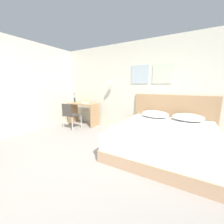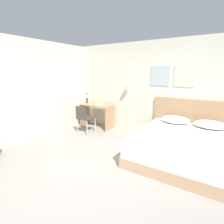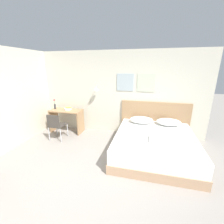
% 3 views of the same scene
% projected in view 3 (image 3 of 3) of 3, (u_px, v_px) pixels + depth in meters
% --- Properties ---
extents(ground_plane, '(24.00, 24.00, 0.00)m').
position_uv_depth(ground_plane, '(78.00, 196.00, 2.61)').
color(ground_plane, gray).
extents(wall_back, '(5.67, 0.31, 2.65)m').
position_uv_depth(wall_back, '(115.00, 93.00, 4.84)').
color(wall_back, beige).
rests_on(wall_back, ground_plane).
extents(bed, '(1.95, 2.09, 0.54)m').
position_uv_depth(bed, '(154.00, 145.00, 3.80)').
color(bed, tan).
rests_on(bed, ground_plane).
extents(headboard, '(2.07, 0.06, 1.14)m').
position_uv_depth(headboard, '(154.00, 120.00, 4.71)').
color(headboard, '#A87F56').
rests_on(headboard, ground_plane).
extents(pillow_left, '(0.69, 0.46, 0.18)m').
position_uv_depth(pillow_left, '(141.00, 120.00, 4.49)').
color(pillow_left, white).
rests_on(pillow_left, bed).
extents(pillow_right, '(0.69, 0.46, 0.18)m').
position_uv_depth(pillow_right, '(169.00, 122.00, 4.31)').
color(pillow_right, white).
rests_on(pillow_right, bed).
extents(folded_towel_near_foot, '(0.35, 0.33, 0.06)m').
position_uv_depth(folded_towel_near_foot, '(157.00, 140.00, 3.41)').
color(folded_towel_near_foot, white).
rests_on(folded_towel_near_foot, bed).
extents(desk, '(1.06, 0.51, 0.78)m').
position_uv_depth(desk, '(67.00, 117.00, 5.07)').
color(desk, '#A87F56').
rests_on(desk, ground_plane).
extents(desk_chair, '(0.43, 0.43, 0.83)m').
position_uv_depth(desk_chair, '(56.00, 125.00, 4.47)').
color(desk_chair, '#3D3833').
rests_on(desk_chair, ground_plane).
extents(fruit_bowl, '(0.26, 0.24, 0.11)m').
position_uv_depth(fruit_bowl, '(68.00, 109.00, 5.01)').
color(fruit_bowl, silver).
rests_on(fruit_bowl, desk).
extents(flower_vase, '(0.06, 0.06, 0.34)m').
position_uv_depth(flower_vase, '(55.00, 105.00, 5.09)').
color(flower_vase, '#333338').
rests_on(flower_vase, desk).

